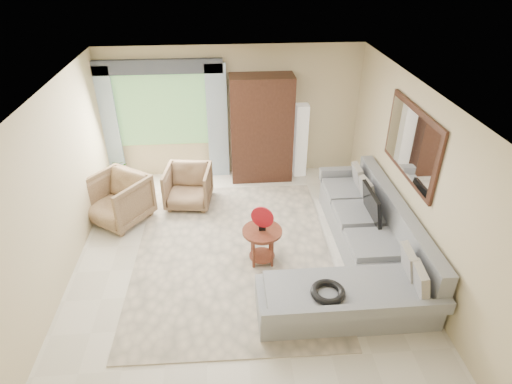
{
  "coord_description": "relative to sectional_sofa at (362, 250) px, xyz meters",
  "views": [
    {
      "loc": [
        -0.19,
        -5.01,
        4.27
      ],
      "look_at": [
        0.25,
        0.35,
        1.05
      ],
      "focal_mm": 30.0,
      "sensor_mm": 36.0,
      "label": 1
    }
  ],
  "objects": [
    {
      "name": "ground",
      "position": [
        -1.78,
        0.18,
        -0.28
      ],
      "size": [
        6.0,
        6.0,
        0.0
      ],
      "primitive_type": "plane",
      "color": "silver",
      "rests_on": "ground"
    },
    {
      "name": "area_rug",
      "position": [
        -1.9,
        0.45,
        -0.27
      ],
      "size": [
        3.07,
        4.05,
        0.02
      ],
      "primitive_type": "cube",
      "rotation": [
        0.0,
        0.0,
        -0.02
      ],
      "color": "beige",
      "rests_on": "ground"
    },
    {
      "name": "sectional_sofa",
      "position": [
        0.0,
        0.0,
        0.0
      ],
      "size": [
        2.3,
        3.46,
        0.9
      ],
      "color": "gray",
      "rests_on": "ground"
    },
    {
      "name": "tv_screen",
      "position": [
        0.27,
        0.56,
        0.44
      ],
      "size": [
        0.14,
        0.74,
        0.48
      ],
      "primitive_type": "cube",
      "rotation": [
        0.0,
        -0.17,
        0.0
      ],
      "color": "black",
      "rests_on": "sectional_sofa"
    },
    {
      "name": "garden_hose",
      "position": [
        -0.78,
        -1.08,
        0.26
      ],
      "size": [
        0.43,
        0.43,
        0.09
      ],
      "primitive_type": "torus",
      "color": "black",
      "rests_on": "sectional_sofa"
    },
    {
      "name": "coffee_table",
      "position": [
        -1.47,
        0.2,
        0.03
      ],
      "size": [
        0.59,
        0.59,
        0.59
      ],
      "rotation": [
        0.0,
        0.0,
        0.36
      ],
      "color": "#4D2314",
      "rests_on": "ground"
    },
    {
      "name": "red_disc",
      "position": [
        -1.47,
        0.2,
        0.54
      ],
      "size": [
        0.32,
        0.16,
        0.34
      ],
      "primitive_type": "cylinder",
      "rotation": [
        1.57,
        0.0,
        -0.41
      ],
      "color": "maroon",
      "rests_on": "coffee_table"
    },
    {
      "name": "armchair_left",
      "position": [
        -3.82,
        1.52,
        0.14
      ],
      "size": [
        1.27,
        1.27,
        0.84
      ],
      "primitive_type": "imported",
      "rotation": [
        0.0,
        0.0,
        -0.61
      ],
      "color": "#987953",
      "rests_on": "ground"
    },
    {
      "name": "armchair_right",
      "position": [
        -2.65,
        1.95,
        0.09
      ],
      "size": [
        0.89,
        0.91,
        0.74
      ],
      "primitive_type": "imported",
      "rotation": [
        0.0,
        0.0,
        -0.13
      ],
      "color": "brown",
      "rests_on": "ground"
    },
    {
      "name": "potted_plant",
      "position": [
        -4.13,
        2.96,
        -0.04
      ],
      "size": [
        0.47,
        0.42,
        0.5
      ],
      "primitive_type": "imported",
      "rotation": [
        0.0,
        0.0,
        0.08
      ],
      "color": "#999999",
      "rests_on": "ground"
    },
    {
      "name": "armoire",
      "position": [
        -1.23,
        2.9,
        0.77
      ],
      "size": [
        1.2,
        0.55,
        2.1
      ],
      "primitive_type": "cube",
      "color": "black",
      "rests_on": "ground"
    },
    {
      "name": "floor_lamp",
      "position": [
        -0.43,
        2.96,
        0.47
      ],
      "size": [
        0.24,
        0.24,
        1.5
      ],
      "primitive_type": "cube",
      "color": "silver",
      "rests_on": "ground"
    },
    {
      "name": "window",
      "position": [
        -3.13,
        3.15,
        1.12
      ],
      "size": [
        1.8,
        0.04,
        1.4
      ],
      "primitive_type": "cube",
      "color": "#669E59",
      "rests_on": "wall_back"
    },
    {
      "name": "curtain_left",
      "position": [
        -4.18,
        3.06,
        0.87
      ],
      "size": [
        0.4,
        0.08,
        2.3
      ],
      "primitive_type": "cube",
      "color": "#9EB7CC",
      "rests_on": "ground"
    },
    {
      "name": "curtain_right",
      "position": [
        -2.08,
        3.06,
        0.87
      ],
      "size": [
        0.4,
        0.08,
        2.3
      ],
      "primitive_type": "cube",
      "color": "#9EB7CC",
      "rests_on": "ground"
    },
    {
      "name": "valance",
      "position": [
        -3.13,
        3.08,
        1.97
      ],
      "size": [
        2.4,
        0.12,
        0.26
      ],
      "primitive_type": "cube",
      "color": "#1E232D",
      "rests_on": "wall_back"
    },
    {
      "name": "wall_mirror",
      "position": [
        0.68,
        0.53,
        1.47
      ],
      "size": [
        0.05,
        1.7,
        1.05
      ],
      "color": "black",
      "rests_on": "wall_right"
    }
  ]
}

